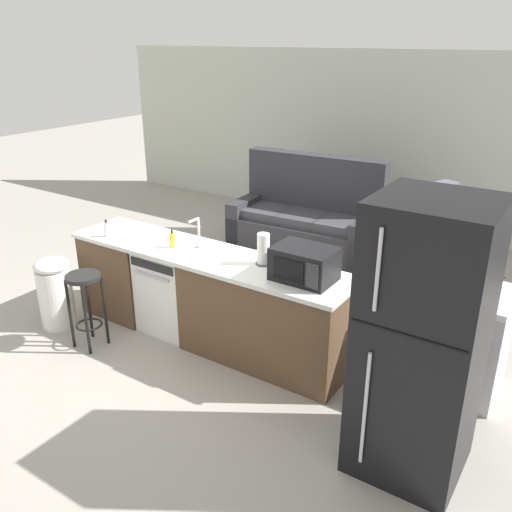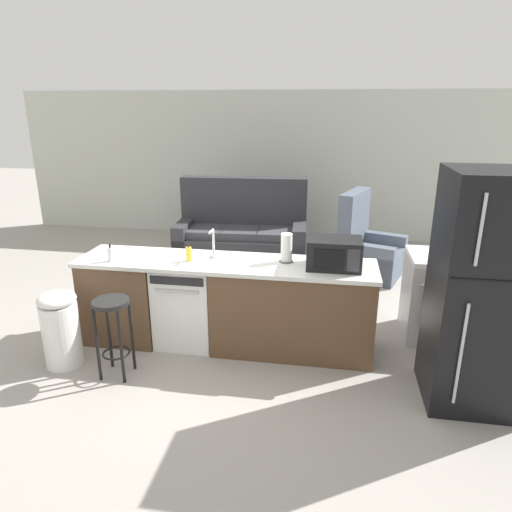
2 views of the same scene
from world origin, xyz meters
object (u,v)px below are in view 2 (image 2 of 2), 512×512
Objects in this scene: dishwasher at (188,303)px; soap_bottle at (189,254)px; dish_soap_bottle at (111,254)px; refrigerator at (482,292)px; couch at (242,235)px; armchair at (365,251)px; microwave at (334,253)px; paper_towel_roll at (286,248)px; kettle at (464,245)px; bar_stool at (113,321)px; stove_range at (443,296)px; trash_bin at (61,328)px.

soap_bottle is at bearing -41.92° from dishwasher.
dish_soap_bottle is (-0.75, -0.14, 0.00)m from soap_bottle.
refrigerator is at bearing -11.93° from dishwasher.
couch is (0.03, 2.73, -0.03)m from dishwasher.
armchair is (2.61, 2.52, -0.62)m from dish_soap_bottle.
paper_towel_roll is at bearing 169.03° from microwave.
paper_towel_roll is at bearing -161.57° from kettle.
paper_towel_roll is at bearing 29.33° from bar_stool.
armchair is at bearing -11.67° from couch.
stove_range is 1.40m from microwave.
paper_towel_roll reaches higher than dishwasher.
dish_soap_bottle is (-0.69, -0.18, 0.55)m from dishwasher.
dish_soap_bottle is at bearing -169.59° from soap_bottle.
refrigerator is (-0.00, -1.10, 0.50)m from stove_range.
dish_soap_bottle reaches higher than trash_bin.
microwave reaches higher than bar_stool.
refrigerator is 3.03m from armchair.
kettle is at bearing 14.00° from dish_soap_bottle.
dishwasher is 2.66m from stove_range.
dish_soap_bottle is at bearing 114.07° from bar_stool.
microwave is 0.68× the size of trash_bin.
kettle is at bearing 18.43° from paper_towel_roll.
microwave is 1.49m from kettle.
soap_bottle is at bearing -178.12° from microwave.
trash_bin is at bearing -160.81° from kettle.
dishwasher is 0.93× the size of stove_range.
kettle is 0.17× the size of armchair.
stove_range is 4.39× the size of kettle.
armchair is at bearing 52.26° from bar_stool.
microwave is 1.77× the size of paper_towel_roll.
stove_range is 3.19× the size of paper_towel_roll.
bar_stool is 0.36× the size of couch.
trash_bin is at bearing -160.14° from paper_towel_roll.
trash_bin is (-2.48, -0.64, -0.66)m from microwave.
couch is at bearing 168.33° from armchair.
bar_stool is 0.60m from trash_bin.
stove_range is at bearing -40.30° from couch.
refrigerator is at bearing -21.61° from paper_towel_roll.
refrigerator is at bearing -97.83° from kettle.
bar_stool is at bearing -159.17° from microwave.
kettle is 1.97m from armchair.
dish_soap_bottle is at bearing -165.12° from dishwasher.
paper_towel_roll reaches higher than kettle.
couch is (0.48, 3.45, -0.14)m from bar_stool.
dishwasher is 0.41× the size of couch.
microwave is (-1.15, -0.55, 0.59)m from stove_range.
couch reaches higher than dish_soap_bottle.
trash_bin is at bearing -147.96° from dishwasher.
dishwasher is at bearing 32.04° from trash_bin.
paper_towel_roll is (-1.61, 0.64, 0.08)m from refrigerator.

